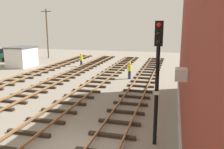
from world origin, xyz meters
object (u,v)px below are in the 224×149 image
Objects in this scene: parked_car_green at (15,56)px; track_worker_distant at (81,60)px; parked_car_blue at (7,54)px; control_hut at (22,57)px; track_worker_foreground at (130,70)px; utility_pole_far at (47,33)px; signal_mast at (157,70)px.

track_worker_distant reaches higher than parked_car_green.
control_hut is at bearing -39.16° from parked_car_blue.
control_hut is 16.20m from track_worker_foreground.
utility_pole_far is 20.80m from track_worker_foreground.
track_worker_foreground is (-3.82, 13.43, -2.71)m from signal_mast.
signal_mast is 32.66m from utility_pole_far.
parked_car_blue is at bearing 139.52° from signal_mast.
parked_car_blue is at bearing 147.46° from parked_car_green.
track_worker_foreground and track_worker_distant have the same top height.
track_worker_foreground is at bearing -36.14° from track_worker_distant.
control_hut is at bearing 167.22° from track_worker_foreground.
control_hut is at bearing -43.04° from parked_car_green.
control_hut is 0.90× the size of parked_car_blue.
track_worker_foreground is at bearing -20.58° from parked_car_green.
parked_car_green is 0.51× the size of utility_pole_far.
utility_pole_far is at bearing 95.58° from control_hut.
control_hut reaches higher than parked_car_green.
track_worker_distant is at bearing 121.41° from signal_mast.
control_hut is at bearing -164.44° from track_worker_distant.
control_hut is 2.03× the size of track_worker_distant.
track_worker_distant is (14.93, -3.55, 0.03)m from parked_car_blue.
control_hut reaches higher than parked_car_blue.
parked_car_green is 12.21m from track_worker_distant.
parked_car_green is 2.25× the size of track_worker_foreground.
signal_mast is at bearing -74.12° from track_worker_foreground.
control_hut is 0.46× the size of utility_pole_far.
signal_mast is 26.06m from control_hut.
control_hut is 5.77m from parked_car_green.
parked_car_green is (-23.82, 20.94, -2.74)m from signal_mast.
utility_pole_far is (6.23, 2.71, 3.43)m from parked_car_blue.
parked_car_blue is 0.51× the size of utility_pole_far.
parked_car_green is 1.00× the size of parked_car_blue.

